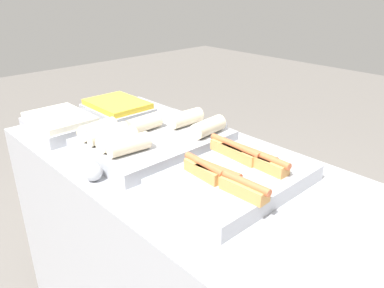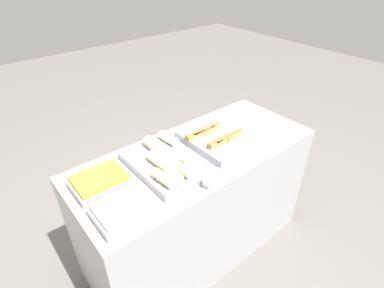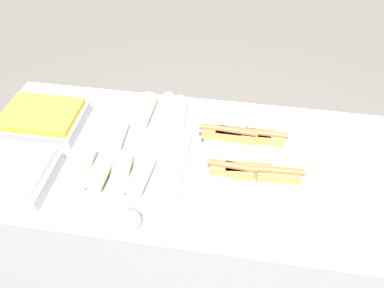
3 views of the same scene
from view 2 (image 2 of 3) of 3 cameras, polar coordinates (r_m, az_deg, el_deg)
name	(u,v)px [view 2 (image 2 of 3)]	position (r m, az deg, el deg)	size (l,w,h in m)	color
ground_plane	(196,245)	(2.62, 0.79, -18.63)	(12.00, 12.00, 0.00)	slate
counter	(197,204)	(2.27, 0.89, -11.30)	(1.67, 0.70, 0.94)	#A8AAB2
tray_hotdogs	(213,139)	(2.03, 4.11, 0.89)	(0.36, 0.47, 0.10)	#A8AAB2
tray_wraps	(167,163)	(1.81, -4.78, -3.54)	(0.37, 0.51, 0.11)	#A8AAB2
tray_side_front	(125,209)	(1.56, -12.73, -12.04)	(0.30, 0.22, 0.07)	#A8AAB2
tray_side_back	(100,181)	(1.75, -17.08, -6.82)	(0.30, 0.22, 0.07)	#A8AAB2
serving_spoon_near	(206,184)	(1.67, 2.60, -7.58)	(0.22, 0.06, 0.06)	#B2B5BA
serving_spoon_far	(147,140)	(2.05, -8.48, 0.76)	(0.21, 0.06, 0.06)	#B2B5BA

